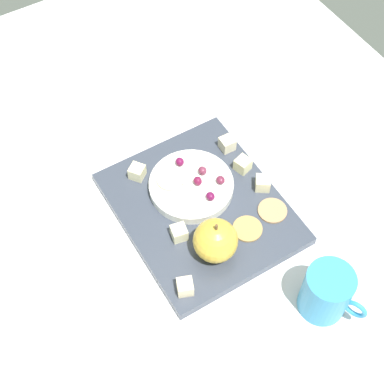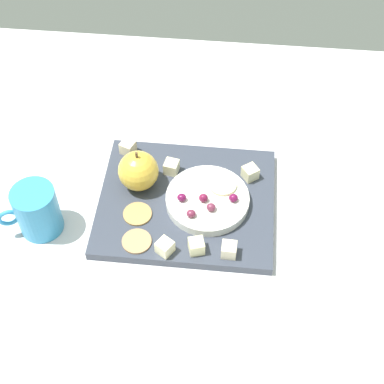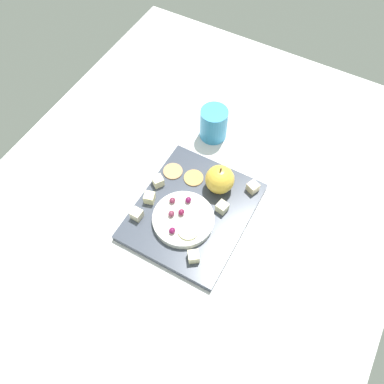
# 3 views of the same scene
# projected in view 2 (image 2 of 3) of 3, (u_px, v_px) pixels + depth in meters

# --- Properties ---
(table) EXTENTS (1.43, 1.08, 0.03)m
(table) POSITION_uv_depth(u_px,v_px,m) (185.00, 221.00, 1.10)
(table) COLOR silver
(table) RESTS_ON ground
(platter) EXTENTS (0.33, 0.28, 0.02)m
(platter) POSITION_uv_depth(u_px,v_px,m) (184.00, 202.00, 1.10)
(platter) COLOR #373D4B
(platter) RESTS_ON table
(serving_dish) EXTENTS (0.16, 0.16, 0.02)m
(serving_dish) POSITION_uv_depth(u_px,v_px,m) (207.00, 200.00, 1.08)
(serving_dish) COLOR white
(serving_dish) RESTS_ON platter
(apple_whole) EXTENTS (0.08, 0.08, 0.08)m
(apple_whole) POSITION_uv_depth(u_px,v_px,m) (138.00, 171.00, 1.08)
(apple_whole) COLOR gold
(apple_whole) RESTS_ON platter
(apple_stem) EXTENTS (0.01, 0.01, 0.01)m
(apple_stem) POSITION_uv_depth(u_px,v_px,m) (137.00, 155.00, 1.05)
(apple_stem) COLOR brown
(apple_stem) RESTS_ON apple_whole
(cheese_cube_0) EXTENTS (0.03, 0.03, 0.03)m
(cheese_cube_0) POSITION_uv_depth(u_px,v_px,m) (229.00, 250.00, 1.00)
(cheese_cube_0) COLOR beige
(cheese_cube_0) RESTS_ON platter
(cheese_cube_1) EXTENTS (0.03, 0.03, 0.03)m
(cheese_cube_1) POSITION_uv_depth(u_px,v_px,m) (128.00, 147.00, 1.15)
(cheese_cube_1) COLOR beige
(cheese_cube_1) RESTS_ON platter
(cheese_cube_2) EXTENTS (0.03, 0.03, 0.03)m
(cheese_cube_2) POSITION_uv_depth(u_px,v_px,m) (171.00, 167.00, 1.12)
(cheese_cube_2) COLOR beige
(cheese_cube_2) RESTS_ON platter
(cheese_cube_3) EXTENTS (0.03, 0.03, 0.03)m
(cheese_cube_3) POSITION_uv_depth(u_px,v_px,m) (196.00, 246.00, 1.01)
(cheese_cube_3) COLOR beige
(cheese_cube_3) RESTS_ON platter
(cheese_cube_4) EXTENTS (0.04, 0.04, 0.03)m
(cheese_cube_4) POSITION_uv_depth(u_px,v_px,m) (165.00, 247.00, 1.01)
(cheese_cube_4) COLOR beige
(cheese_cube_4) RESTS_ON platter
(cheese_cube_5) EXTENTS (0.04, 0.04, 0.03)m
(cheese_cube_5) POSITION_uv_depth(u_px,v_px,m) (250.00, 173.00, 1.11)
(cheese_cube_5) COLOR beige
(cheese_cube_5) RESTS_ON platter
(cracker_0) EXTENTS (0.05, 0.05, 0.00)m
(cracker_0) POSITION_uv_depth(u_px,v_px,m) (137.00, 214.00, 1.06)
(cracker_0) COLOR tan
(cracker_0) RESTS_ON platter
(cracker_1) EXTENTS (0.05, 0.05, 0.00)m
(cracker_1) POSITION_uv_depth(u_px,v_px,m) (137.00, 241.00, 1.03)
(cracker_1) COLOR tan
(cracker_1) RESTS_ON platter
(grape_0) EXTENTS (0.02, 0.02, 0.02)m
(grape_0) POSITION_uv_depth(u_px,v_px,m) (203.00, 198.00, 1.06)
(grape_0) COLOR maroon
(grape_0) RESTS_ON serving_dish
(grape_1) EXTENTS (0.02, 0.02, 0.01)m
(grape_1) POSITION_uv_depth(u_px,v_px,m) (191.00, 214.00, 1.04)
(grape_1) COLOR maroon
(grape_1) RESTS_ON serving_dish
(grape_2) EXTENTS (0.02, 0.02, 0.02)m
(grape_2) POSITION_uv_depth(u_px,v_px,m) (233.00, 198.00, 1.06)
(grape_2) COLOR maroon
(grape_2) RESTS_ON serving_dish
(grape_3) EXTENTS (0.02, 0.02, 0.01)m
(grape_3) POSITION_uv_depth(u_px,v_px,m) (182.00, 197.00, 1.06)
(grape_3) COLOR #631340
(grape_3) RESTS_ON serving_dish
(grape_4) EXTENTS (0.02, 0.02, 0.02)m
(grape_4) POSITION_uv_depth(u_px,v_px,m) (211.00, 207.00, 1.04)
(grape_4) COLOR brown
(grape_4) RESTS_ON serving_dish
(apple_slice_0) EXTENTS (0.05, 0.05, 0.01)m
(apple_slice_0) POSITION_uv_depth(u_px,v_px,m) (223.00, 185.00, 1.08)
(apple_slice_0) COLOR beige
(apple_slice_0) RESTS_ON serving_dish
(cup) EXTENTS (0.11, 0.08, 0.10)m
(cup) POSITION_uv_depth(u_px,v_px,m) (37.00, 211.00, 1.03)
(cup) COLOR #348FC3
(cup) RESTS_ON table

